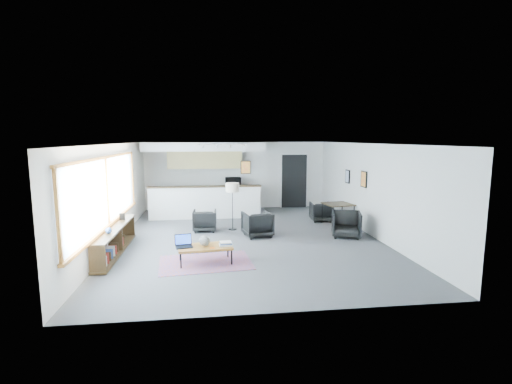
{
  "coord_description": "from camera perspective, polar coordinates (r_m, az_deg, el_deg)",
  "views": [
    {
      "loc": [
        -1.02,
        -9.95,
        2.75
      ],
      "look_at": [
        0.27,
        0.4,
        1.23
      ],
      "focal_mm": 26.0,
      "sensor_mm": 36.0,
      "label": 1
    }
  ],
  "objects": [
    {
      "name": "book_stack",
      "position": [
        8.33,
        -4.66,
        -7.91
      ],
      "size": [
        0.31,
        0.26,
        0.09
      ],
      "rotation": [
        0.0,
        0.0,
        0.06
      ],
      "color": "silver",
      "rests_on": "coffee_table"
    },
    {
      "name": "dining_table",
      "position": [
        12.05,
        12.5,
        -2.03
      ],
      "size": [
        0.94,
        0.94,
        0.69
      ],
      "rotation": [
        0.0,
        0.0,
        0.17
      ],
      "color": "#332312",
      "rests_on": "floor"
    },
    {
      "name": "dining_chair_near",
      "position": [
        10.7,
        13.71,
        -4.97
      ],
      "size": [
        0.81,
        0.78,
        0.68
      ],
      "primitive_type": "imported",
      "rotation": [
        0.0,
        0.0,
        -0.3
      ],
      "color": "black",
      "rests_on": "floor"
    },
    {
      "name": "floor_lamp",
      "position": [
        11.09,
        -3.66,
        0.44
      ],
      "size": [
        0.53,
        0.53,
        1.42
      ],
      "rotation": [
        0.0,
        0.0,
        -0.38
      ],
      "color": "black",
      "rests_on": "floor"
    },
    {
      "name": "track_light",
      "position": [
        12.16,
        -5.12,
        7.22
      ],
      "size": [
        1.6,
        0.07,
        0.15
      ],
      "color": "silver",
      "rests_on": "room"
    },
    {
      "name": "doorway",
      "position": [
        14.85,
        5.86,
        1.78
      ],
      "size": [
        1.1,
        0.12,
        2.15
      ],
      "color": "black",
      "rests_on": "room"
    },
    {
      "name": "window",
      "position": [
        9.46,
        -21.99,
        -0.17
      ],
      "size": [
        0.1,
        5.95,
        1.66
      ],
      "color": "#8CBFFF",
      "rests_on": "room"
    },
    {
      "name": "dining_chair_far",
      "position": [
        12.58,
        9.95,
        -3.08
      ],
      "size": [
        0.61,
        0.57,
        0.59
      ],
      "primitive_type": "imported",
      "rotation": [
        0.0,
        0.0,
        3.07
      ],
      "color": "black",
      "rests_on": "floor"
    },
    {
      "name": "console",
      "position": [
        9.5,
        -20.89,
        -7.03
      ],
      "size": [
        0.35,
        3.0,
        0.8
      ],
      "color": "#332312",
      "rests_on": "floor"
    },
    {
      "name": "coaster",
      "position": [
        8.18,
        -6.73,
        -8.54
      ],
      "size": [
        0.12,
        0.12,
        0.01
      ],
      "rotation": [
        0.0,
        0.0,
        -0.12
      ],
      "color": "#E5590C",
      "rests_on": "coffee_table"
    },
    {
      "name": "armchair_left",
      "position": [
        11.16,
        -7.89,
        -4.21
      ],
      "size": [
        0.7,
        0.66,
        0.7
      ],
      "primitive_type": "imported",
      "rotation": [
        0.0,
        0.0,
        3.1
      ],
      "color": "black",
      "rests_on": "floor"
    },
    {
      "name": "wall_art_upper",
      "position": [
        12.55,
        13.9,
        2.34
      ],
      "size": [
        0.03,
        0.34,
        0.44
      ],
      "color": "black",
      "rests_on": "room"
    },
    {
      "name": "ceramic_pot",
      "position": [
        8.33,
        -7.91,
        -7.42
      ],
      "size": [
        0.24,
        0.24,
        0.24
      ],
      "rotation": [
        0.0,
        0.0,
        0.22
      ],
      "color": "gray",
      "rests_on": "coffee_table"
    },
    {
      "name": "room",
      "position": [
        10.11,
        -1.24,
        0.05
      ],
      "size": [
        7.02,
        9.02,
        2.62
      ],
      "color": "#464649",
      "rests_on": "ground"
    },
    {
      "name": "kilim_rug",
      "position": [
        8.46,
        -7.77,
        -10.69
      ],
      "size": [
        2.13,
        1.56,
        0.01
      ],
      "rotation": [
        0.0,
        0.0,
        0.1
      ],
      "color": "#683C51",
      "rests_on": "floor"
    },
    {
      "name": "wall_art_lower",
      "position": [
        11.35,
        16.25,
        1.9
      ],
      "size": [
        0.03,
        0.38,
        0.48
      ],
      "color": "black",
      "rests_on": "room"
    },
    {
      "name": "kitchenette",
      "position": [
        13.73,
        -7.83,
        2.49
      ],
      "size": [
        4.2,
        1.96,
        2.6
      ],
      "color": "white",
      "rests_on": "floor"
    },
    {
      "name": "laptop",
      "position": [
        8.38,
        -11.08,
        -7.71
      ],
      "size": [
        0.41,
        0.36,
        0.26
      ],
      "rotation": [
        0.0,
        0.0,
        0.19
      ],
      "color": "black",
      "rests_on": "coffee_table"
    },
    {
      "name": "armchair_right",
      "position": [
        10.45,
        0.21,
        -4.77
      ],
      "size": [
        0.88,
        0.84,
        0.77
      ],
      "primitive_type": "imported",
      "rotation": [
        0.0,
        0.0,
        3.34
      ],
      "color": "black",
      "rests_on": "floor"
    },
    {
      "name": "coffee_table",
      "position": [
        8.36,
        -7.81,
        -8.42
      ],
      "size": [
        1.24,
        0.76,
        0.39
      ],
      "rotation": [
        0.0,
        0.0,
        0.11
      ],
      "color": "brown",
      "rests_on": "floor"
    },
    {
      "name": "microwave",
      "position": [
        14.22,
        -3.55,
        1.74
      ],
      "size": [
        0.59,
        0.33,
        0.4
      ],
      "primitive_type": "imported",
      "rotation": [
        0.0,
        0.0,
        -0.0
      ],
      "color": "black",
      "rests_on": "kitchenette"
    }
  ]
}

